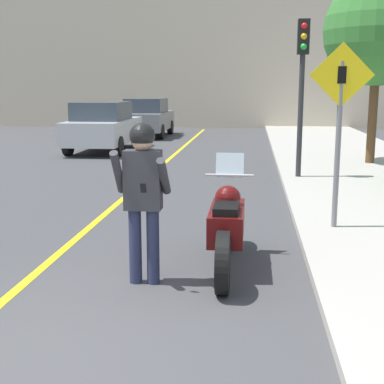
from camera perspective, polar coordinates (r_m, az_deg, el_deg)
ground_plane at (r=4.72m, az=-18.99°, el=-16.71°), size 80.00×80.00×0.00m
road_center_line at (r=10.29m, az=-7.81°, el=-1.07°), size 0.12×36.00×0.01m
building_backdrop at (r=29.85m, az=2.84°, el=14.28°), size 28.00×1.20×7.63m
motorcycle at (r=6.44m, az=3.75°, el=-3.64°), size 0.62×2.33×1.32m
person_biker at (r=5.81m, az=-5.26°, el=0.65°), size 0.59×0.48×1.79m
crossing_sign at (r=8.02m, az=15.45°, el=7.58°), size 0.91×0.08×2.67m
traffic_light at (r=12.56m, az=11.68°, el=12.78°), size 0.26×0.30×3.52m
street_tree at (r=15.49m, az=19.23°, el=15.87°), size 2.87×2.87×4.94m
parked_car_silver at (r=18.55m, az=-9.44°, el=6.94°), size 1.88×4.20×1.68m
parked_car_grey at (r=23.96m, az=-4.81°, el=7.95°), size 1.88×4.20×1.68m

